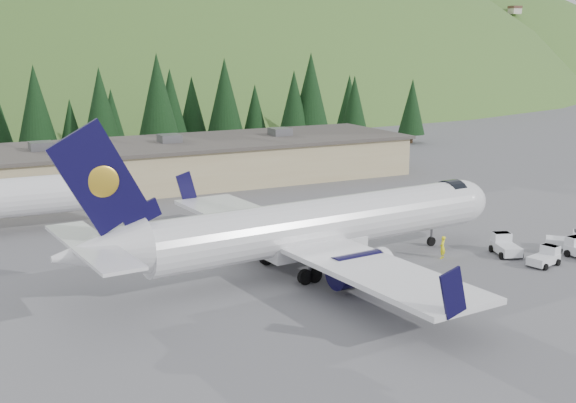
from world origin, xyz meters
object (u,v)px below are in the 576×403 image
at_px(baggage_tug_d, 505,246).
at_px(ramp_worker, 442,247).
at_px(baggage_tug_a, 545,257).
at_px(baggage_tug_b, 570,241).
at_px(terminal_building, 130,166).
at_px(airliner, 312,227).

height_order(baggage_tug_d, ramp_worker, ramp_worker).
distance_m(baggage_tug_a, baggage_tug_b, 5.55).
height_order(baggage_tug_a, terminal_building, terminal_building).
xyz_separation_m(terminal_building, ramp_worker, (14.69, -40.33, -1.71)).
height_order(airliner, terminal_building, airliner).
height_order(baggage_tug_b, ramp_worker, ramp_worker).
xyz_separation_m(baggage_tug_b, terminal_building, (-25.75, 43.17, 1.88)).
height_order(terminal_building, ramp_worker, terminal_building).
bearing_deg(baggage_tug_b, airliner, -147.10).
distance_m(baggage_tug_a, terminal_building, 49.93).
distance_m(airliner, baggage_tug_d, 16.65).
distance_m(baggage_tug_b, ramp_worker, 11.42).
bearing_deg(baggage_tug_b, baggage_tug_d, -148.08).
relative_size(airliner, baggage_tug_b, 11.22).
xyz_separation_m(airliner, terminal_building, (-3.92, 38.10, -0.68)).
distance_m(terminal_building, ramp_worker, 42.95).
bearing_deg(ramp_worker, baggage_tug_a, 104.89).
xyz_separation_m(terminal_building, baggage_tug_d, (19.97, -41.72, -1.89)).
xyz_separation_m(airliner, baggage_tug_a, (16.75, -7.31, -2.64)).
xyz_separation_m(airliner, baggage_tug_b, (21.83, -5.07, -2.56)).
relative_size(baggage_tug_a, ramp_worker, 1.65).
bearing_deg(terminal_building, ramp_worker, -69.99).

